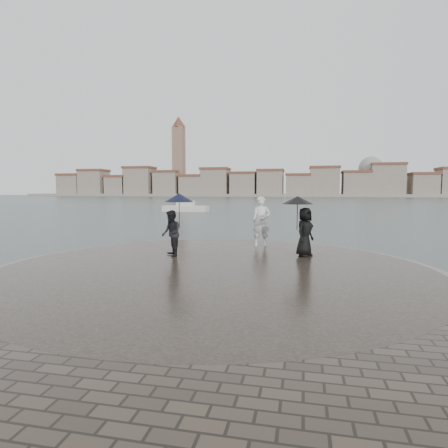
# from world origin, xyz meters

# --- Properties ---
(ground) EXTENTS (400.00, 400.00, 0.00)m
(ground) POSITION_xyz_m (0.00, 0.00, 0.00)
(ground) COLOR #2B3835
(ground) RESTS_ON ground
(kerb_ring) EXTENTS (12.50, 12.50, 0.32)m
(kerb_ring) POSITION_xyz_m (0.00, 3.50, 0.16)
(kerb_ring) COLOR gray
(kerb_ring) RESTS_ON ground
(quay_tip) EXTENTS (11.90, 11.90, 0.36)m
(quay_tip) POSITION_xyz_m (0.00, 3.50, 0.18)
(quay_tip) COLOR #2D261E
(quay_tip) RESTS_ON ground
(statue) EXTENTS (0.75, 0.55, 1.90)m
(statue) POSITION_xyz_m (0.84, 7.76, 1.31)
(statue) COLOR white
(statue) RESTS_ON quay_tip
(visitor_left) EXTENTS (1.17, 1.04, 2.04)m
(visitor_left) POSITION_xyz_m (-1.71, 4.94, 1.45)
(visitor_left) COLOR black
(visitor_left) RESTS_ON quay_tip
(visitor_right) EXTENTS (1.18, 1.09, 1.95)m
(visitor_right) POSITION_xyz_m (2.39, 5.79, 1.48)
(visitor_right) COLOR black
(visitor_right) RESTS_ON quay_tip
(far_skyline) EXTENTS (260.00, 20.00, 37.00)m
(far_skyline) POSITION_xyz_m (-6.29, 160.71, 5.61)
(far_skyline) COLOR gray
(far_skyline) RESTS_ON ground
(boats) EXTENTS (38.74, 10.41, 1.50)m
(boats) POSITION_xyz_m (5.41, 40.05, 0.38)
(boats) COLOR silver
(boats) RESTS_ON ground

